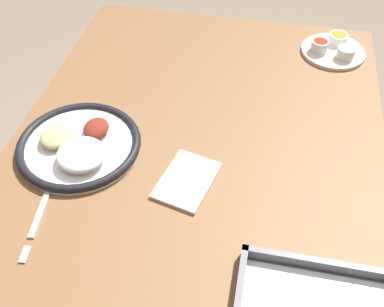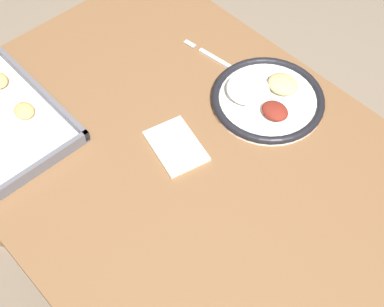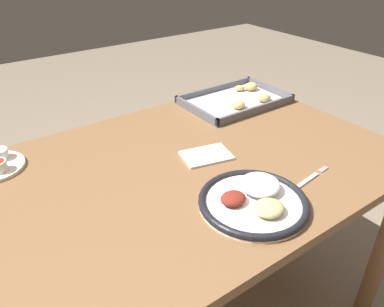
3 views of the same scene
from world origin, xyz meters
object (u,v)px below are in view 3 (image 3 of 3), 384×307
at_px(dinner_plate, 254,200).
at_px(baking_tray, 239,99).
at_px(fork, 305,182).
at_px(napkin, 206,155).

bearing_deg(dinner_plate, baking_tray, 51.74).
relative_size(fork, napkin, 1.23).
relative_size(dinner_plate, baking_tray, 0.70).
bearing_deg(napkin, dinner_plate, -99.80).
distance_m(baking_tray, napkin, 0.45).
bearing_deg(napkin, baking_tray, 35.77).
distance_m(fork, napkin, 0.30).
bearing_deg(dinner_plate, napkin, 80.20).
xyz_separation_m(fork, baking_tray, (0.23, 0.54, 0.01)).
height_order(fork, napkin, napkin).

